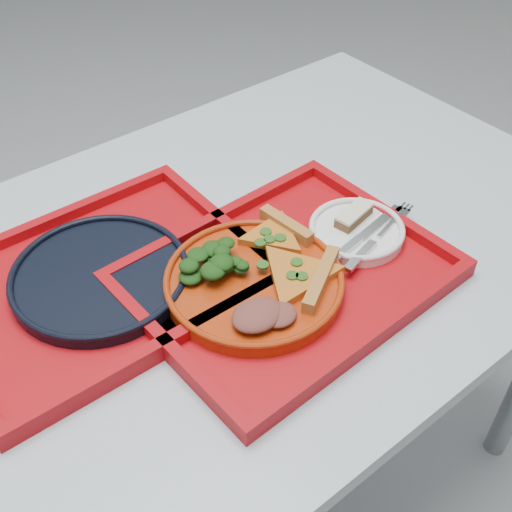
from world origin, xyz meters
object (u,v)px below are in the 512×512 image
Objects in this scene: dessert_bar at (354,215)px; tray_far at (102,284)px; tray_main at (287,278)px; dinner_plate at (254,284)px; navy_plate at (100,277)px.

tray_far is at bearing 148.12° from dessert_bar.
dessert_bar is at bearing 5.33° from tray_main.
tray_main and tray_far have the same top height.
tray_far is 0.41m from dessert_bar.
dinner_plate is at bearing 167.83° from tray_main.
dinner_plate is (-0.06, 0.01, 0.02)m from tray_main.
tray_main is 6.00× the size of dessert_bar.
tray_main is at bearing -35.37° from tray_far.
navy_plate is (0.00, 0.00, 0.01)m from tray_far.
dessert_bar is at bearing -19.82° from tray_far.
navy_plate is (-0.17, 0.15, -0.00)m from dinner_plate.
dinner_plate is 0.23m from navy_plate.
navy_plate is at bearing 137.71° from dinner_plate.
tray_main is 0.28m from navy_plate.
tray_main is 1.00× the size of tray_far.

